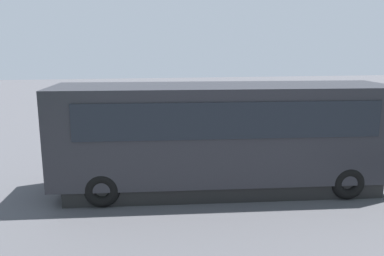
{
  "coord_description": "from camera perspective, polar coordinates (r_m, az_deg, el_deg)",
  "views": [
    {
      "loc": [
        4.26,
        15.17,
        4.36
      ],
      "look_at": [
        1.78,
        -0.08,
        1.1
      ],
      "focal_mm": 36.1,
      "sensor_mm": 36.0,
      "label": 1
    }
  ],
  "objects": [
    {
      "name": "tour_bus",
      "position": [
        11.8,
        4.46,
        -1.43
      ],
      "size": [
        10.19,
        3.29,
        3.25
      ],
      "color": "#26262B",
      "rests_on": "ground_plane"
    },
    {
      "name": "spectator_left",
      "position": [
        14.96,
        7.01,
        -1.12
      ],
      "size": [
        0.57,
        0.38,
        1.7
      ],
      "color": "#473823",
      "rests_on": "ground_plane"
    },
    {
      "name": "spectator_right",
      "position": [
        14.8,
        -0.05,
        -1.25
      ],
      "size": [
        0.58,
        0.36,
        1.67
      ],
      "color": "#473823",
      "rests_on": "ground_plane"
    },
    {
      "name": "spectator_far_left",
      "position": [
        15.14,
        10.83,
        -1.07
      ],
      "size": [
        0.57,
        0.33,
        1.71
      ],
      "color": "black",
      "rests_on": "ground_plane"
    },
    {
      "name": "ground_plane",
      "position": [
        16.35,
        6.24,
        -3.62
      ],
      "size": [
        80.0,
        80.0,
        0.0
      ],
      "primitive_type": "plane",
      "color": "#4C4C51"
    },
    {
      "name": "spectator_centre",
      "position": [
        14.98,
        2.91,
        -0.8
      ],
      "size": [
        0.57,
        0.32,
        1.77
      ],
      "color": "black",
      "rests_on": "ground_plane"
    },
    {
      "name": "bay_line_b",
      "position": [
        16.21,
        3.38,
        -3.7
      ],
      "size": [
        0.27,
        4.18,
        0.01
      ],
      "color": "white",
      "rests_on": "ground_plane"
    },
    {
      "name": "bay_line_c",
      "position": [
        15.86,
        -5.89,
        -4.09
      ],
      "size": [
        0.27,
        3.99,
        0.01
      ],
      "color": "white",
      "rests_on": "ground_plane"
    },
    {
      "name": "parked_motorcycle_silver",
      "position": [
        14.0,
        -3.41,
        -4.18
      ],
      "size": [
        2.05,
        0.59,
        0.99
      ],
      "color": "black",
      "rests_on": "ground_plane"
    },
    {
      "name": "traffic_cone",
      "position": [
        16.83,
        1.37,
        -2.03
      ],
      "size": [
        0.34,
        0.34,
        0.63
      ],
      "color": "orange",
      "rests_on": "ground_plane"
    },
    {
      "name": "spectator_far_right",
      "position": [
        14.6,
        -3.72,
        -1.14
      ],
      "size": [
        0.58,
        0.35,
        1.79
      ],
      "color": "black",
      "rests_on": "ground_plane"
    },
    {
      "name": "bay_line_a",
      "position": [
        16.96,
        12.03,
        -3.24
      ],
      "size": [
        0.27,
        4.12,
        0.01
      ],
      "color": "white",
      "rests_on": "ground_plane"
    },
    {
      "name": "stunt_motorcycle",
      "position": [
        17.35,
        -4.59,
        0.89
      ],
      "size": [
        1.78,
        1.06,
        1.88
      ],
      "color": "black",
      "rests_on": "ground_plane"
    }
  ]
}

